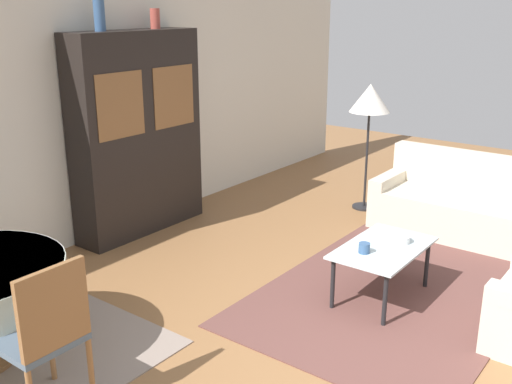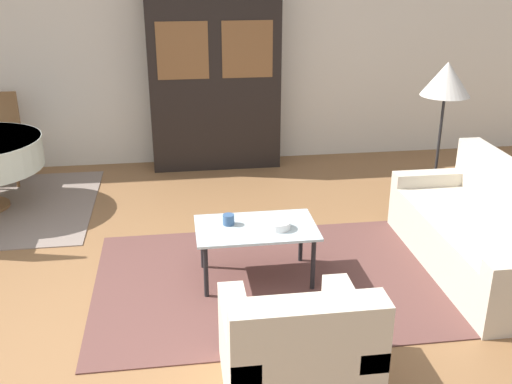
# 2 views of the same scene
# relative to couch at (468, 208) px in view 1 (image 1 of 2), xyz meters

# --- Properties ---
(ground_plane) EXTENTS (14.00, 14.00, 0.00)m
(ground_plane) POSITION_rel_couch_xyz_m (-2.75, -0.52, -0.30)
(ground_plane) COLOR brown
(wall_back) EXTENTS (10.00, 0.06, 2.70)m
(wall_back) POSITION_rel_couch_xyz_m (-2.75, 3.11, 1.05)
(wall_back) COLOR beige
(wall_back) RESTS_ON ground_plane
(area_rug) EXTENTS (2.83, 1.91, 0.01)m
(area_rug) POSITION_rel_couch_xyz_m (-1.73, 0.03, -0.29)
(area_rug) COLOR brown
(area_rug) RESTS_ON ground_plane
(couch) EXTENTS (0.82, 1.89, 0.83)m
(couch) POSITION_rel_couch_xyz_m (0.00, 0.00, 0.00)
(couch) COLOR beige
(couch) RESTS_ON ground_plane
(coffee_table) EXTENTS (0.94, 0.57, 0.45)m
(coffee_table) POSITION_rel_couch_xyz_m (-1.87, 0.09, 0.11)
(coffee_table) COLOR black
(coffee_table) RESTS_ON area_rug
(display_cabinet) EXTENTS (1.51, 0.39, 2.10)m
(display_cabinet) POSITION_rel_couch_xyz_m (-1.97, 2.87, 0.76)
(display_cabinet) COLOR black
(display_cabinet) RESTS_ON ground_plane
(dining_chair_near) EXTENTS (0.44, 0.44, 0.98)m
(dining_chair_near) POSITION_rel_couch_xyz_m (-4.42, 0.99, 0.27)
(dining_chair_near) COLOR brown
(dining_chair_near) RESTS_ON dining_rug
(floor_lamp) EXTENTS (0.47, 0.47, 1.48)m
(floor_lamp) POSITION_rel_couch_xyz_m (0.11, 1.27, 0.98)
(floor_lamp) COLOR black
(floor_lamp) RESTS_ON ground_plane
(cup) EXTENTS (0.09, 0.09, 0.08)m
(cup) POSITION_rel_couch_xyz_m (-2.08, 0.16, 0.20)
(cup) COLOR #33517A
(cup) RESTS_ON coffee_table
(bowl) EXTENTS (0.18, 0.18, 0.06)m
(bowl) POSITION_rel_couch_xyz_m (-1.70, 0.03, 0.19)
(bowl) COLOR white
(bowl) RESTS_ON coffee_table
(vase_tall) EXTENTS (0.11, 0.11, 0.31)m
(vase_tall) POSITION_rel_couch_xyz_m (-2.35, 2.87, 1.96)
(vase_tall) COLOR #33517A
(vase_tall) RESTS_ON display_cabinet
(vase_short) EXTENTS (0.10, 0.10, 0.20)m
(vase_short) POSITION_rel_couch_xyz_m (-1.64, 2.87, 1.91)
(vase_short) COLOR #9E4238
(vase_short) RESTS_ON display_cabinet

